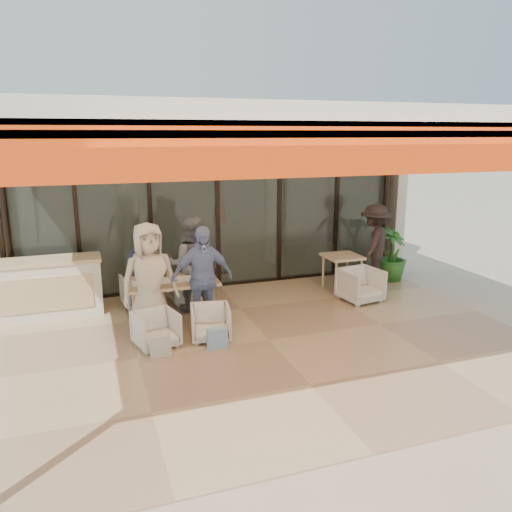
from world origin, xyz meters
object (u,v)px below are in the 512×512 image
Objects in this scene: side_table at (342,260)px; potted_palm at (392,255)px; chair_far_right at (186,286)px; chair_near_right at (210,321)px; chair_far_left at (141,289)px; diner_periwinkle at (202,278)px; chair_near_left at (156,328)px; side_chair at (361,284)px; diner_cream at (150,280)px; diner_grey at (191,264)px; dining_table at (171,283)px; standing_woman at (374,245)px; host_counter at (47,287)px; diner_navy at (143,274)px.

potted_palm is at bearing 11.36° from side_table.
chair_near_right is (0.00, -1.90, -0.01)m from chair_far_right.
diner_periwinkle is at bearing 111.82° from chair_far_left.
side_chair reaches higher than chair_near_left.
side_chair is at bearing -3.93° from diner_cream.
potted_palm is at bearing -162.65° from diner_grey.
side_table is at bearing -165.15° from diner_grey.
diner_grey reaches higher than side_chair.
potted_palm is (4.94, 0.89, -0.10)m from dining_table.
chair_near_right is 4.89m from potted_palm.
chair_far_left is at bearing -43.20° from standing_woman.
dining_table is at bearing -25.90° from host_counter.
diner_navy is at bearing -177.50° from side_table.
diner_grey is at bearing 45.97° from dining_table.
chair_far_right is 1.90m from chair_near_right.
dining_table is 0.82× the size of diner_cream.
host_counter is 3.00× the size of chair_near_left.
chair_far_left is at bearing 123.75° from chair_near_right.
diner_navy is 5.38m from potted_palm.
dining_table is at bearing 104.45° from chair_far_left.
diner_grey is 0.90m from diner_periwinkle.
host_counter is 1.58× the size of potted_palm.
side_chair is (3.15, -1.08, 0.05)m from chair_far_right.
diner_grey is at bearing 160.35° from side_chair.
chair_near_right is at bearing -153.44° from side_table.
potted_palm is at bearing 5.56° from diner_cream.
dining_table is 4.46m from standing_woman.
side_table is at bearing -3.64° from host_counter.
diner_grey is 1.01× the size of diner_periwinkle.
diner_periwinkle is (0.00, -0.90, -0.01)m from diner_grey.
diner_cream is (1.59, -1.43, 0.38)m from host_counter.
chair_far_right is at bearing 52.27° from chair_near_left.
chair_far_right reaches higher than chair_near_left.
diner_cream is 5.53m from potted_palm.
chair_far_left is at bearing 76.12° from chair_near_left.
diner_navy is 0.85× the size of diner_cream.
chair_near_left is (-0.41, -0.96, -0.38)m from dining_table.
diner_periwinkle is (0.84, -0.90, 0.09)m from diner_navy.
diner_navy is at bearing -18.41° from host_counter.
diner_grey reaches higher than potted_palm.
chair_far_left is 4.84m from standing_woman.
side_chair is (3.15, -0.58, -0.51)m from diner_grey.
side_table is at bearing -168.64° from potted_palm.
diner_periwinkle is 2.32× the size of side_table.
diner_cream is 4.95m from standing_woman.
diner_navy reaches higher than chair_near_right.
diner_periwinkle is at bearing -163.37° from potted_palm.
side_chair is 1.72m from potted_palm.
side_chair reaches higher than chair_far_left.
diner_periwinkle reaches higher than dining_table.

